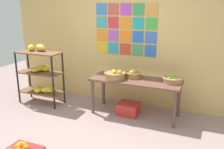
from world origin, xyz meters
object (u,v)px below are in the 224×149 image
Objects in this scene: fruit_basket_centre at (133,74)px; fruit_basket_back_left at (115,75)px; banana_shelf_unit at (42,73)px; produce_crate_under_table at (128,109)px; fruit_basket_left at (173,79)px; display_table at (136,84)px.

fruit_basket_back_left is at bearing -145.06° from fruit_basket_centre.
banana_shelf_unit is at bearing -176.90° from fruit_basket_back_left.
produce_crate_under_table is at bearing 15.14° from fruit_basket_back_left.
fruit_basket_left is at bearing 10.34° from produce_crate_under_table.
produce_crate_under_table is (-0.12, -0.04, -0.50)m from display_table.
fruit_basket_left reaches higher than produce_crate_under_table.
fruit_basket_left is 1.03m from fruit_basket_back_left.
banana_shelf_unit is at bearing -171.39° from fruit_basket_centre.
fruit_basket_back_left is (-1.00, -0.21, 0.02)m from fruit_basket_left.
produce_crate_under_table is at bearing 4.75° from banana_shelf_unit.
fruit_basket_left is (0.72, 0.01, -0.02)m from fruit_basket_centre.
fruit_basket_back_left is (-0.36, -0.10, 0.16)m from display_table.
display_table is 4.50× the size of fruit_basket_left.
fruit_basket_centre is at bearing 8.61° from banana_shelf_unit.
fruit_basket_back_left is (-0.28, -0.20, 0.00)m from fruit_basket_centre.
display_table is 4.20× the size of fruit_basket_back_left.
fruit_basket_left is 1.00m from produce_crate_under_table.
fruit_basket_centre is at bearing -179.47° from fruit_basket_left.
fruit_basket_centre is at bearing 34.94° from fruit_basket_back_left.
fruit_basket_left is (2.60, 0.29, 0.11)m from banana_shelf_unit.
fruit_basket_back_left is (1.60, 0.09, 0.13)m from banana_shelf_unit.
fruit_basket_left reaches higher than display_table.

